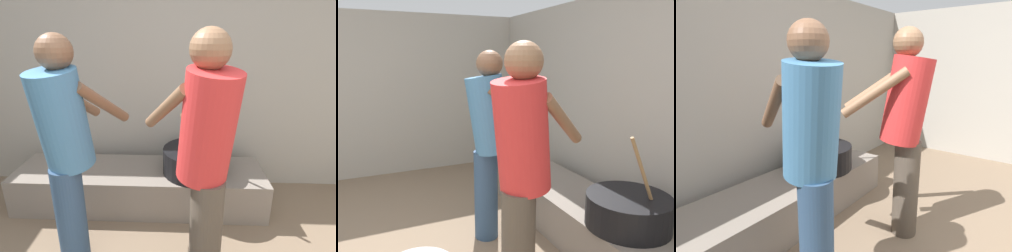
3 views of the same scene
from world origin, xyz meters
TOP-DOWN VIEW (x-y plane):
  - block_enclosure_rear at (0.00, 2.42)m, footprint 5.62×0.20m
  - hearth_ledge at (-0.21, 1.90)m, footprint 2.29×0.60m
  - cooking_pot_main at (0.30, 1.87)m, footprint 0.59×0.59m
  - cook_in_blue_shirt at (-0.56, 1.17)m, footprint 0.57×0.73m
  - cook_in_red_shirt at (0.31, 1.03)m, footprint 0.62×0.74m

SIDE VIEW (x-z plane):
  - hearth_ledge at x=-0.21m, z-range 0.00..0.36m
  - cooking_pot_main at x=0.30m, z-range 0.14..0.82m
  - cook_in_blue_shirt at x=-0.56m, z-range 0.11..1.70m
  - cook_in_red_shirt at x=0.31m, z-range 0.12..1.73m
  - block_enclosure_rear at x=0.00m, z-range 0.00..2.10m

